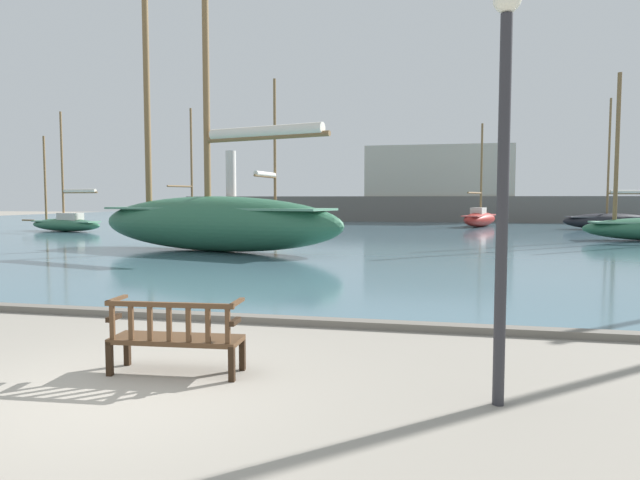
{
  "coord_description": "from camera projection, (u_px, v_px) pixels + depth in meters",
  "views": [
    {
      "loc": [
        3.52,
        -5.46,
        2.14
      ],
      "look_at": [
        0.17,
        10.0,
        1.0
      ],
      "focal_mm": 32.0,
      "sensor_mm": 36.0,
      "label": 1
    }
  ],
  "objects": [
    {
      "name": "sailboat_far_starboard",
      "position": [
        274.0,
        215.0,
        42.41
      ],
      "size": [
        2.59,
        9.32,
        10.9
      ],
      "color": "brown",
      "rests_on": "harbor_water"
    },
    {
      "name": "sailboat_far_port",
      "position": [
        609.0,
        220.0,
        38.91
      ],
      "size": [
        6.52,
        2.82,
        8.84
      ],
      "color": "black",
      "rests_on": "harbor_water"
    },
    {
      "name": "sailboat_nearest_port",
      "position": [
        191.0,
        214.0,
        49.71
      ],
      "size": [
        4.1,
        7.5,
        9.88
      ],
      "color": "black",
      "rests_on": "harbor_water"
    },
    {
      "name": "sailboat_outer_starboard",
      "position": [
        66.0,
        222.0,
        36.34
      ],
      "size": [
        6.89,
        2.61,
        7.57
      ],
      "color": "#2D6647",
      "rests_on": "harbor_water"
    },
    {
      "name": "quay_edge_kerb",
      "position": [
        236.0,
        318.0,
        9.97
      ],
      "size": [
        40.0,
        0.3,
        0.12
      ],
      "primitive_type": "cube",
      "color": "slate",
      "rests_on": "ground"
    },
    {
      "name": "sailboat_distant_harbor",
      "position": [
        214.0,
        217.0,
        22.51
      ],
      "size": [
        11.64,
        5.52,
        15.93
      ],
      "color": "#2D6647",
      "rests_on": "harbor_water"
    },
    {
      "name": "harbor_water",
      "position": [
        402.0,
        223.0,
        49.11
      ],
      "size": [
        100.0,
        80.0,
        0.08
      ],
      "primitive_type": "cube",
      "color": "slate",
      "rests_on": "ground"
    },
    {
      "name": "ground_plane",
      "position": [
        111.0,
        395.0,
        6.22
      ],
      "size": [
        160.0,
        160.0,
        0.0
      ],
      "primitive_type": "plane",
      "color": "gray"
    },
    {
      "name": "far_breakwater",
      "position": [
        413.0,
        196.0,
        52.01
      ],
      "size": [
        42.03,
        2.4,
        6.97
      ],
      "color": "#66605B",
      "rests_on": "ground"
    },
    {
      "name": "park_bench",
      "position": [
        175.0,
        336.0,
        6.96
      ],
      "size": [
        1.63,
        0.63,
        0.92
      ],
      "color": "black",
      "rests_on": "ground"
    },
    {
      "name": "lamp_post",
      "position": [
        504.0,
        156.0,
        5.76
      ],
      "size": [
        0.28,
        0.28,
        4.26
      ],
      "color": "#2D2D33",
      "rests_on": "ground"
    },
    {
      "name": "sailboat_nearest_starboard",
      "position": [
        480.0,
        218.0,
        42.57
      ],
      "size": [
        3.54,
        6.72,
        7.65
      ],
      "color": "maroon",
      "rests_on": "harbor_water"
    }
  ]
}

